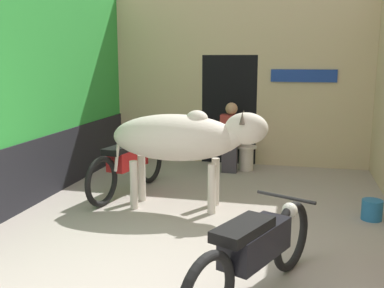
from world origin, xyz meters
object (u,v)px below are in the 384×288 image
(motorcycle_far, at_px, (128,164))
(shopkeeper_seated, at_px, (231,135))
(cow, at_px, (184,138))
(bucket, at_px, (372,210))
(plastic_stool, at_px, (246,157))
(motorcycle_near, at_px, (255,250))

(motorcycle_far, distance_m, shopkeeper_seated, 2.19)
(cow, xyz_separation_m, motorcycle_far, (-0.99, 0.42, -0.51))
(cow, bearing_deg, shopkeeper_seated, 81.78)
(bucket, bearing_deg, cow, -178.09)
(motorcycle_far, bearing_deg, plastic_stool, 49.82)
(motorcycle_near, distance_m, bucket, 2.65)
(shopkeeper_seated, height_order, bucket, shopkeeper_seated)
(cow, distance_m, motorcycle_far, 1.19)
(motorcycle_near, distance_m, motorcycle_far, 3.43)
(plastic_stool, bearing_deg, bucket, -49.76)
(motorcycle_far, height_order, bucket, motorcycle_far)
(shopkeeper_seated, distance_m, plastic_stool, 0.52)
(shopkeeper_seated, bearing_deg, plastic_stool, 23.31)
(motorcycle_far, relative_size, shopkeeper_seated, 1.61)
(cow, relative_size, bucket, 8.23)
(motorcycle_far, relative_size, bucket, 7.78)
(plastic_stool, xyz_separation_m, bucket, (1.87, -2.21, -0.11))
(cow, xyz_separation_m, bucket, (2.46, 0.08, -0.85))
(motorcycle_near, height_order, shopkeeper_seated, shopkeeper_seated)
(motorcycle_far, bearing_deg, cow, -23.25)
(shopkeeper_seated, xyz_separation_m, plastic_stool, (0.28, 0.12, -0.43))
(cow, height_order, shopkeeper_seated, cow)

